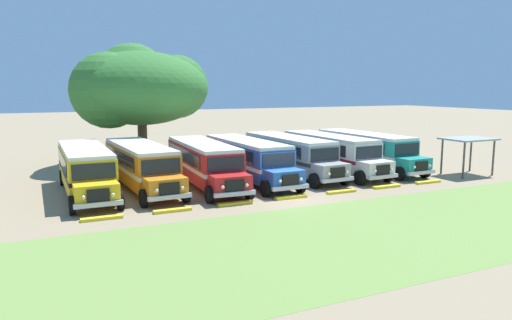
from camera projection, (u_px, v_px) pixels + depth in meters
name	position (u px, v px, depth m)	size (l,w,h in m)	color
ground_plane	(288.00, 197.00, 27.94)	(220.00, 220.00, 0.00)	#937F60
foreground_grass_strip	(370.00, 232.00, 21.12)	(80.00, 10.45, 0.01)	olive
parked_bus_slot_0	(86.00, 168.00, 28.64)	(2.69, 10.84, 2.82)	yellow
parked_bus_slot_1	(141.00, 164.00, 30.10)	(3.14, 10.90, 2.82)	orange
parked_bus_slot_2	(204.00, 162.00, 31.08)	(3.03, 10.89, 2.82)	red
parked_bus_slot_3	(248.00, 158.00, 32.59)	(2.87, 10.86, 2.82)	#23519E
parked_bus_slot_4	(290.00, 154.00, 34.86)	(3.07, 10.89, 2.82)	#9E9993
parked_bus_slot_5	(331.00, 152.00, 35.89)	(3.01, 10.88, 2.82)	silver
parked_bus_slot_6	(366.00, 149.00, 37.39)	(3.00, 10.88, 2.82)	teal
curb_wheelstop_0	(102.00, 218.00, 23.13)	(2.00, 0.36, 0.15)	yellow
curb_wheelstop_1	(173.00, 210.00, 24.61)	(2.00, 0.36, 0.15)	yellow
curb_wheelstop_2	(235.00, 203.00, 26.08)	(2.00, 0.36, 0.15)	yellow
curb_wheelstop_3	(291.00, 197.00, 27.56)	(2.00, 0.36, 0.15)	yellow
curb_wheelstop_4	(341.00, 192.00, 29.04)	(2.00, 0.36, 0.15)	yellow
curb_wheelstop_5	(387.00, 187.00, 30.52)	(2.00, 0.36, 0.15)	yellow
curb_wheelstop_6	(428.00, 182.00, 31.99)	(2.00, 0.36, 0.15)	yellow
broad_shade_tree	(139.00, 87.00, 39.78)	(11.87, 12.45, 10.28)	brown
waiting_shelter	(468.00, 142.00, 34.79)	(3.60, 2.60, 2.72)	brown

